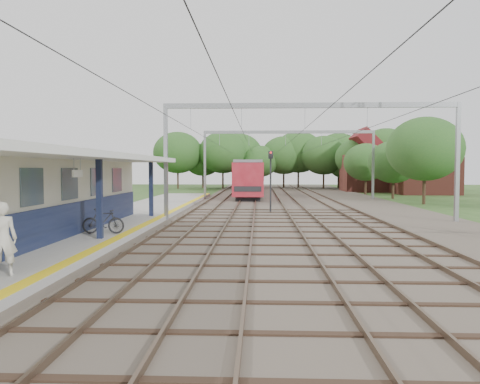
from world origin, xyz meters
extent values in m
plane|color=#2D4C1E|center=(0.00, 0.00, 0.00)|extent=(160.00, 160.00, 0.00)
cube|color=#473D33|center=(4.00, 30.00, 0.05)|extent=(18.00, 90.00, 0.10)
cube|color=gray|center=(-7.50, 14.00, 0.17)|extent=(5.00, 52.00, 0.35)
cube|color=yellow|center=(-5.25, 14.00, 0.35)|extent=(0.45, 52.00, 0.01)
cube|color=beige|center=(-8.90, 7.00, 2.05)|extent=(3.20, 18.00, 3.40)
cube|color=black|center=(-7.28, 7.00, 1.05)|extent=(0.06, 18.00, 1.40)
cube|color=slate|center=(-7.27, 7.00, 2.55)|extent=(0.05, 16.00, 1.30)
cube|color=black|center=(-5.90, 6.00, 1.95)|extent=(0.22, 0.22, 3.20)
cube|color=black|center=(-5.90, 15.00, 1.95)|extent=(0.22, 0.22, 3.20)
cube|color=silver|center=(-7.80, 6.00, 3.67)|extent=(6.40, 20.00, 0.24)
cube|color=white|center=(-6.00, 4.00, 3.00)|extent=(0.06, 0.85, 0.26)
cube|color=brown|center=(-4.22, 30.00, 0.17)|extent=(0.07, 88.00, 0.15)
cube|color=brown|center=(-2.78, 30.00, 0.17)|extent=(0.07, 88.00, 0.15)
cube|color=brown|center=(-1.22, 30.00, 0.17)|extent=(0.07, 88.00, 0.15)
cube|color=brown|center=(0.22, 30.00, 0.17)|extent=(0.07, 88.00, 0.15)
cube|color=brown|center=(2.48, 30.00, 0.17)|extent=(0.07, 88.00, 0.15)
cube|color=brown|center=(3.92, 30.00, 0.17)|extent=(0.07, 88.00, 0.15)
cube|color=brown|center=(6.08, 30.00, 0.17)|extent=(0.07, 88.00, 0.15)
cube|color=brown|center=(7.52, 30.00, 0.17)|extent=(0.07, 88.00, 0.15)
cube|color=gray|center=(-5.00, 15.00, 3.50)|extent=(0.22, 0.22, 7.00)
cube|color=gray|center=(12.00, 15.00, 3.50)|extent=(0.22, 0.22, 7.00)
cube|color=gray|center=(3.50, 15.00, 6.85)|extent=(17.00, 0.20, 0.30)
cube|color=gray|center=(-5.00, 35.00, 3.50)|extent=(0.22, 0.22, 7.00)
cube|color=gray|center=(12.00, 35.00, 3.50)|extent=(0.22, 0.22, 7.00)
cube|color=gray|center=(3.50, 35.00, 6.85)|extent=(17.00, 0.20, 0.30)
cylinder|color=black|center=(-3.50, 30.00, 5.50)|extent=(0.02, 88.00, 0.02)
cylinder|color=black|center=(-0.50, 30.00, 5.50)|extent=(0.02, 88.00, 0.02)
cylinder|color=black|center=(3.20, 30.00, 5.50)|extent=(0.02, 88.00, 0.02)
cylinder|color=black|center=(6.80, 30.00, 5.50)|extent=(0.02, 88.00, 0.02)
cylinder|color=#382619|center=(-10.00, 61.00, 1.44)|extent=(0.28, 0.28, 2.88)
ellipsoid|color=#1B4B1E|center=(-10.00, 61.00, 4.96)|extent=(6.72, 6.72, 5.76)
cylinder|color=#382619|center=(-4.00, 63.00, 1.26)|extent=(0.28, 0.28, 2.52)
ellipsoid|color=#1B4B1E|center=(-4.00, 63.00, 4.34)|extent=(5.88, 5.88, 5.04)
cylinder|color=#382619|center=(2.00, 60.00, 1.62)|extent=(0.28, 0.28, 3.24)
ellipsoid|color=#1B4B1E|center=(2.00, 60.00, 5.58)|extent=(7.56, 7.56, 6.48)
cylinder|color=#382619|center=(8.00, 62.00, 1.35)|extent=(0.28, 0.28, 2.70)
ellipsoid|color=#1B4B1E|center=(8.00, 62.00, 4.65)|extent=(6.30, 6.30, 5.40)
cylinder|color=#382619|center=(14.50, 38.00, 1.26)|extent=(0.28, 0.28, 2.52)
ellipsoid|color=#1B4B1E|center=(14.50, 38.00, 4.34)|extent=(5.88, 5.88, 5.04)
cylinder|color=#382619|center=(15.00, 54.00, 1.44)|extent=(0.28, 0.28, 2.88)
ellipsoid|color=#1B4B1E|center=(15.00, 54.00, 4.96)|extent=(6.72, 6.72, 5.76)
cube|color=brown|center=(21.00, 46.00, 2.25)|extent=(7.00, 6.00, 4.50)
cube|color=maroon|center=(21.00, 46.00, 5.40)|extent=(4.99, 6.12, 4.99)
cube|color=brown|center=(16.00, 52.00, 2.50)|extent=(8.00, 6.00, 5.00)
cube|color=maroon|center=(16.00, 52.00, 5.90)|extent=(5.52, 6.12, 5.52)
imported|color=beige|center=(-6.20, -0.65, 1.34)|extent=(0.85, 0.71, 1.98)
imported|color=black|center=(-6.22, 7.33, 0.90)|extent=(1.85, 0.58, 1.10)
cube|color=black|center=(-0.50, 39.12, 0.32)|extent=(2.34, 16.70, 0.44)
cube|color=maroon|center=(-0.50, 39.12, 2.14)|extent=(2.93, 18.16, 3.18)
cube|color=black|center=(-0.50, 39.12, 2.47)|extent=(2.97, 16.70, 0.91)
cube|color=slate|center=(-0.50, 39.12, 3.85)|extent=(2.69, 18.16, 0.28)
cube|color=black|center=(-0.50, 57.88, 0.32)|extent=(2.34, 16.70, 0.44)
cube|color=maroon|center=(-0.50, 57.88, 2.14)|extent=(2.93, 18.16, 3.18)
cube|color=black|center=(-0.50, 57.88, 2.47)|extent=(2.97, 16.70, 0.91)
cube|color=slate|center=(-0.50, 57.88, 3.85)|extent=(2.69, 18.16, 0.28)
cylinder|color=black|center=(1.35, 20.63, 2.02)|extent=(0.15, 0.15, 4.04)
cube|color=black|center=(1.35, 20.63, 4.14)|extent=(0.34, 0.27, 0.56)
sphere|color=red|center=(1.35, 20.53, 4.29)|extent=(0.14, 0.14, 0.14)
camera|label=1|loc=(0.54, -12.56, 3.19)|focal=35.00mm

